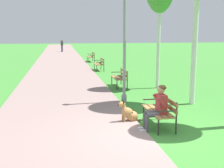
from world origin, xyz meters
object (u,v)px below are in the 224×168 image
object	(u,v)px
park_bench_far	(100,63)
dog_shepherd	(129,113)
park_bench_near	(161,109)
person_seated_on_near_bench	(157,106)
lamp_post_near	(125,37)
pedestrian_distant	(62,46)
park_bench_mid	(120,76)
park_bench_furthest	(91,56)

from	to	relation	value
park_bench_far	dog_shepherd	distance (m)	11.88
park_bench_near	person_seated_on_near_bench	world-z (taller)	person_seated_on_near_bench
lamp_post_near	person_seated_on_near_bench	bearing A→B (deg)	-86.49
park_bench_near	pedestrian_distant	world-z (taller)	pedestrian_distant
park_bench_mid	pedestrian_distant	world-z (taller)	pedestrian_distant
park_bench_near	lamp_post_near	xyz separation A→B (m)	(-0.41, 2.95, 1.93)
park_bench_far	park_bench_furthest	distance (m)	6.01
park_bench_far	lamp_post_near	world-z (taller)	lamp_post_near
park_bench_far	person_seated_on_near_bench	bearing A→B (deg)	-90.71
person_seated_on_near_bench	park_bench_far	bearing A→B (deg)	89.29
lamp_post_near	pedestrian_distant	world-z (taller)	lamp_post_near
pedestrian_distant	person_seated_on_near_bench	bearing A→B (deg)	-86.00
park_bench_furthest	lamp_post_near	size ratio (longest dim) A/B	0.32
park_bench_near	lamp_post_near	distance (m)	3.55
lamp_post_near	dog_shepherd	bearing A→B (deg)	-98.85
park_bench_furthest	person_seated_on_near_bench	xyz separation A→B (m)	(-0.22, -18.72, 0.17)
park_bench_mid	lamp_post_near	xyz separation A→B (m)	(-0.51, -3.18, 1.93)
person_seated_on_near_bench	lamp_post_near	distance (m)	3.71
dog_shepherd	park_bench_far	bearing A→B (deg)	86.48
park_bench_furthest	person_seated_on_near_bench	bearing A→B (deg)	-90.68
person_seated_on_near_bench	lamp_post_near	bearing A→B (deg)	93.51
park_bench_furthest	dog_shepherd	bearing A→B (deg)	-92.55
park_bench_furthest	dog_shepherd	size ratio (longest dim) A/B	1.81
park_bench_near	person_seated_on_near_bench	size ratio (longest dim) A/B	1.20
dog_shepherd	pedestrian_distant	distance (m)	30.74
dog_shepherd	pedestrian_distant	xyz separation A→B (m)	(-1.63, 30.69, 0.58)
park_bench_near	pedestrian_distant	distance (m)	31.34
dog_shepherd	lamp_post_near	world-z (taller)	lamp_post_near
park_bench_near	park_bench_furthest	size ratio (longest dim) A/B	1.00
park_bench_mid	dog_shepherd	size ratio (longest dim) A/B	1.81
person_seated_on_near_bench	dog_shepherd	xyz separation A→B (m)	(-0.57, 0.86, -0.42)
park_bench_furthest	pedestrian_distant	distance (m)	13.06
park_bench_far	park_bench_furthest	size ratio (longest dim) A/B	1.00
park_bench_near	pedestrian_distant	xyz separation A→B (m)	(-2.41, 31.25, 0.33)
dog_shepherd	person_seated_on_near_bench	bearing A→B (deg)	-56.22
park_bench_near	dog_shepherd	world-z (taller)	park_bench_near
park_bench_mid	dog_shepherd	distance (m)	5.66
lamp_post_near	park_bench_near	bearing A→B (deg)	-82.15
park_bench_near	park_bench_mid	bearing A→B (deg)	89.02
park_bench_near	park_bench_furthest	world-z (taller)	same
park_bench_far	lamp_post_near	size ratio (longest dim) A/B	0.32
park_bench_furthest	park_bench_mid	bearing A→B (deg)	-89.58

